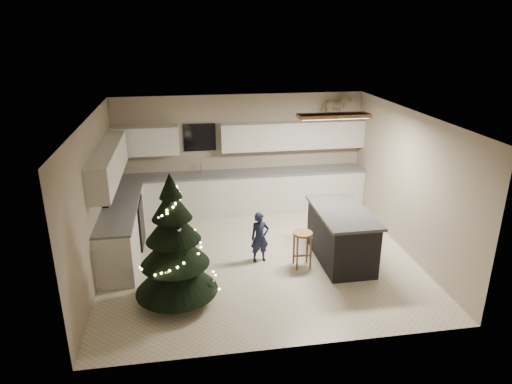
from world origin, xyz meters
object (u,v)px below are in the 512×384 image
bar_stool (303,241)px  rocking_horse (336,107)px  christmas_tree (174,251)px  toddler (260,237)px  island (341,235)px

bar_stool → rocking_horse: size_ratio=0.98×
christmas_tree → rocking_horse: (3.57, 3.48, 1.44)m
bar_stool → christmas_tree: christmas_tree is taller
rocking_horse → christmas_tree: bearing=128.6°
christmas_tree → toddler: 1.84m
island → toddler: 1.45m
christmas_tree → rocking_horse: bearing=44.3°
island → bar_stool: island is taller
rocking_horse → island: bearing=160.1°
bar_stool → toddler: toddler is taller
christmas_tree → toddler: (1.46, 1.04, -0.39)m
christmas_tree → toddler: christmas_tree is taller
island → rocking_horse: size_ratio=2.57×
bar_stool → rocking_horse: 3.57m
island → christmas_tree: bearing=-163.4°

